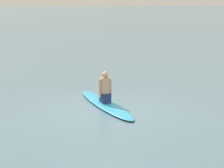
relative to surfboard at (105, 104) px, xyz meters
The scene contains 3 objects.
ground_plane 0.70m from the surfboard, 14.32° to the right, with size 400.00×400.00×0.00m, color slate.
surfboard is the anchor object (origin of this frame).
person_paddler 0.47m from the surfboard, 90.00° to the left, with size 0.36×0.41×0.93m.
Camera 1 is at (8.70, -1.70, 2.98)m, focal length 54.52 mm.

